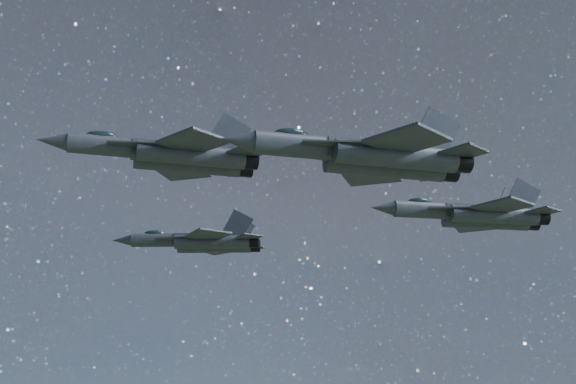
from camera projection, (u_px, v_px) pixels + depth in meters
name	position (u px, v px, depth m)	size (l,w,h in m)	color
jet_lead	(172.00, 154.00, 67.76)	(19.07, 13.48, 4.83)	#31383E
jet_left	(201.00, 242.00, 93.74)	(18.13, 12.08, 4.60)	#31383E
jet_right	(370.00, 156.00, 58.20)	(19.32, 13.62, 4.89)	#31383E
jet_slot	(476.00, 215.00, 77.55)	(18.29, 12.67, 4.59)	#31383E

